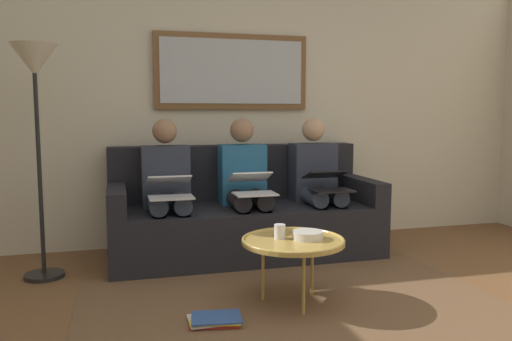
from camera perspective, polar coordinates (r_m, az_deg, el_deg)
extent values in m
cube|color=beige|center=(4.74, -2.89, 7.83)|extent=(6.00, 0.12, 2.60)
cube|color=brown|center=(3.27, 4.05, -14.77)|extent=(2.60, 1.80, 0.01)
cube|color=black|center=(4.31, -1.23, -6.63)|extent=(2.20, 0.90, 0.42)
cube|color=black|center=(4.57, -2.31, -0.16)|extent=(2.20, 0.20, 0.48)
cube|color=black|center=(4.61, 11.28, -1.98)|extent=(0.14, 0.90, 0.20)
cube|color=black|center=(4.13, -15.26, -3.07)|extent=(0.14, 0.90, 0.20)
cube|color=brown|center=(4.66, -2.67, 10.92)|extent=(1.39, 0.04, 0.66)
cube|color=#B2B7BC|center=(4.64, -2.60, 10.95)|extent=(1.29, 0.01, 0.56)
cylinder|color=tan|center=(3.20, 4.14, -7.88)|extent=(0.64, 0.64, 0.03)
torus|color=tan|center=(3.20, 4.15, -7.67)|extent=(0.64, 0.64, 0.02)
cylinder|color=#B28E42|center=(3.09, 5.32, -12.39)|extent=(0.02, 0.02, 0.38)
cylinder|color=#B28E42|center=(3.40, 6.26, -10.61)|extent=(0.02, 0.02, 0.38)
cylinder|color=#B28E42|center=(3.30, 0.77, -11.12)|extent=(0.02, 0.02, 0.38)
cylinder|color=silver|center=(3.21, 2.66, -6.79)|extent=(0.07, 0.07, 0.09)
cylinder|color=beige|center=(3.21, 5.77, -7.16)|extent=(0.19, 0.19, 0.05)
cube|color=#2D3342|center=(4.52, 6.33, -0.14)|extent=(0.38, 0.22, 0.50)
sphere|color=tan|center=(4.50, 6.39, 4.55)|extent=(0.20, 0.20, 0.20)
cylinder|color=#384256|center=(4.39, 8.41, -2.74)|extent=(0.14, 0.42, 0.14)
cylinder|color=#384256|center=(4.32, 6.22, -2.86)|extent=(0.14, 0.42, 0.14)
cylinder|color=#384256|center=(4.26, 9.48, -6.90)|extent=(0.11, 0.11, 0.42)
cylinder|color=#384256|center=(4.19, 7.23, -7.09)|extent=(0.11, 0.11, 0.42)
cube|color=black|center=(4.15, 8.45, -2.21)|extent=(0.33, 0.22, 0.01)
cube|color=black|center=(4.27, 7.68, -0.45)|extent=(0.33, 0.21, 0.08)
cube|color=#A5C6EA|center=(4.27, 7.70, -0.40)|extent=(0.30, 0.19, 0.07)
cube|color=#235B84|center=(4.33, -1.57, -0.40)|extent=(0.38, 0.22, 0.50)
sphere|color=#997051|center=(4.30, -1.58, 4.50)|extent=(0.20, 0.20, 0.20)
cylinder|color=#232328|center=(4.18, 0.33, -3.15)|extent=(0.14, 0.42, 0.14)
cylinder|color=#232328|center=(4.13, -2.08, -3.26)|extent=(0.14, 0.42, 0.14)
cylinder|color=#232328|center=(4.04, 1.13, -7.55)|extent=(0.11, 0.11, 0.42)
cylinder|color=#232328|center=(3.99, -1.37, -7.72)|extent=(0.11, 0.11, 0.42)
cube|color=white|center=(3.94, -0.11, -2.61)|extent=(0.32, 0.23, 0.01)
cube|color=white|center=(4.08, -0.70, -0.72)|extent=(0.32, 0.22, 0.10)
cube|color=#A5C6EA|center=(4.07, -0.68, -0.67)|extent=(0.29, 0.19, 0.08)
cube|color=#2D3342|center=(4.23, -10.03, -0.67)|extent=(0.38, 0.22, 0.50)
sphere|color=#997051|center=(4.20, -10.13, 4.35)|extent=(0.20, 0.20, 0.20)
cylinder|color=#384256|center=(4.05, -8.44, -3.51)|extent=(0.14, 0.42, 0.14)
cylinder|color=#384256|center=(4.04, -10.98, -3.60)|extent=(0.14, 0.42, 0.14)
cylinder|color=#384256|center=(3.91, -8.00, -8.08)|extent=(0.11, 0.11, 0.42)
cylinder|color=#384256|center=(3.89, -10.65, -8.20)|extent=(0.11, 0.11, 0.42)
cube|color=silver|center=(3.83, -9.42, -2.98)|extent=(0.33, 0.22, 0.01)
cube|color=silver|center=(3.96, -9.67, -1.03)|extent=(0.33, 0.21, 0.09)
cube|color=#A5C6EA|center=(3.95, -9.67, -0.98)|extent=(0.29, 0.19, 0.07)
cube|color=red|center=(3.04, -4.64, -16.36)|extent=(0.31, 0.25, 0.01)
cube|color=white|center=(3.04, -4.76, -16.17)|extent=(0.28, 0.20, 0.01)
cube|color=yellow|center=(3.02, -4.50, -16.09)|extent=(0.32, 0.26, 0.01)
cube|color=#33569E|center=(3.01, -4.42, -15.97)|extent=(0.30, 0.24, 0.01)
cylinder|color=black|center=(4.09, -22.48, -10.72)|extent=(0.28, 0.28, 0.03)
cylinder|color=black|center=(3.94, -22.94, -0.44)|extent=(0.03, 0.03, 1.50)
cone|color=beige|center=(3.93, -23.47, 11.23)|extent=(0.32, 0.32, 0.22)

